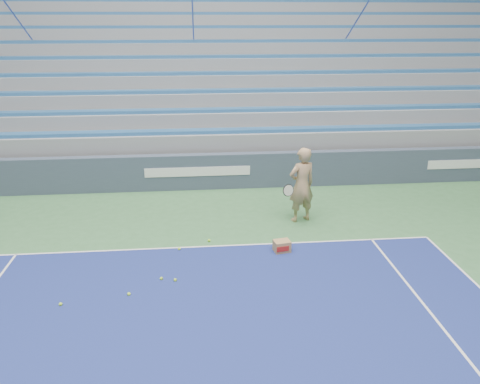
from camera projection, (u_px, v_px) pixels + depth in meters
name	position (u px, v px, depth m)	size (l,w,h in m)	color
sponsor_barrier	(198.00, 172.00, 14.38)	(30.00, 0.32, 1.10)	#394557
bleachers	(195.00, 86.00, 19.08)	(31.00, 9.15, 7.30)	gray
tennis_player	(302.00, 185.00, 11.94)	(1.02, 0.96, 1.97)	tan
ball_box	(282.00, 246.00, 10.60)	(0.40, 0.34, 0.27)	#A17B4D
tennis_ball_0	(61.00, 304.00, 8.63)	(0.07, 0.07, 0.07)	#B2EA2F
tennis_ball_1	(175.00, 280.00, 9.43)	(0.07, 0.07, 0.07)	#B2EA2F
tennis_ball_2	(179.00, 249.00, 10.69)	(0.07, 0.07, 0.07)	#B2EA2F
tennis_ball_3	(161.00, 279.00, 9.48)	(0.07, 0.07, 0.07)	#B2EA2F
tennis_ball_4	(209.00, 240.00, 11.10)	(0.07, 0.07, 0.07)	#B2EA2F
tennis_ball_5	(129.00, 294.00, 8.95)	(0.07, 0.07, 0.07)	#B2EA2F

